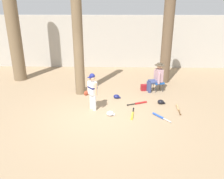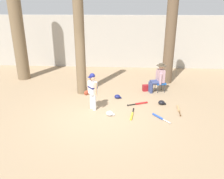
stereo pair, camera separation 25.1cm
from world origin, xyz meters
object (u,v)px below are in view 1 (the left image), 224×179
at_px(bat_red_barrel, 139,103).
at_px(batting_helmet_white, 110,113).
at_px(young_ballplayer, 92,89).
at_px(tree_far_left, 13,23).
at_px(bat_wood_tan, 178,108).
at_px(tree_behind_spectator, 167,44).
at_px(bat_blue_youth, 159,116).
at_px(batting_helmet_black, 161,102).
at_px(tree_near_player, 78,32).
at_px(bat_yellow_trainer, 132,115).
at_px(seated_spectator, 156,77).
at_px(handbag_beside_stool, 145,87).
at_px(folding_stool, 158,83).
at_px(batting_helmet_navy, 117,97).

bearing_deg(bat_red_barrel, batting_helmet_white, -137.45).
relative_size(young_ballplayer, tree_far_left, 0.22).
xyz_separation_m(bat_wood_tan, batting_helmet_white, (-2.35, -0.54, 0.03)).
relative_size(tree_behind_spectator, bat_blue_youth, 6.66).
xyz_separation_m(bat_wood_tan, batting_helmet_black, (-0.52, 0.45, 0.04)).
distance_m(tree_near_player, tree_far_left, 3.63).
bearing_deg(bat_yellow_trainer, batting_helmet_black, 42.35).
distance_m(seated_spectator, batting_helmet_black, 1.40).
height_order(bat_yellow_trainer, bat_blue_youth, same).
height_order(seated_spectator, batting_helmet_black, seated_spectator).
xyz_separation_m(tree_behind_spectator, bat_wood_tan, (-0.05, -3.01, -1.74)).
bearing_deg(batting_helmet_black, handbag_beside_stool, 107.89).
bearing_deg(tree_far_left, bat_yellow_trainer, -35.43).
height_order(tree_near_player, folding_stool, tree_near_player).
bearing_deg(folding_stool, seated_spectator, -166.13).
height_order(young_ballplayer, bat_yellow_trainer, young_ballplayer).
bearing_deg(bat_red_barrel, bat_wood_tan, -17.53).
bearing_deg(tree_far_left, tree_behind_spectator, -1.15).
bearing_deg(folding_stool, tree_far_left, 167.69).
height_order(seated_spectator, batting_helmet_navy, seated_spectator).
xyz_separation_m(handbag_beside_stool, batting_helmet_navy, (-1.19, -0.89, -0.06)).
relative_size(tree_behind_spectator, bat_yellow_trainer, 5.25).
height_order(bat_wood_tan, batting_helmet_black, batting_helmet_black).
distance_m(young_ballplayer, handbag_beside_stool, 2.84).
bearing_deg(young_ballplayer, bat_yellow_trainer, -18.49).
bearing_deg(tree_behind_spectator, folding_stool, -110.69).
bearing_deg(bat_yellow_trainer, batting_helmet_white, 178.82).
bearing_deg(handbag_beside_stool, bat_wood_tan, -62.00).
height_order(seated_spectator, tree_far_left, tree_far_left).
bearing_deg(batting_helmet_black, tree_far_left, 156.81).
relative_size(seated_spectator, bat_wood_tan, 1.52).
xyz_separation_m(handbag_beside_stool, bat_red_barrel, (-0.35, -1.40, -0.10)).
bearing_deg(bat_red_barrel, tree_far_left, 153.64).
bearing_deg(folding_stool, tree_behind_spectator, 69.31).
distance_m(bat_yellow_trainer, batting_helmet_black, 1.49).
relative_size(young_ballplayer, bat_wood_tan, 1.65).
bearing_deg(bat_yellow_trainer, bat_red_barrel, 72.21).
bearing_deg(tree_far_left, batting_helmet_black, -23.19).
distance_m(handbag_beside_stool, bat_red_barrel, 1.44).
relative_size(folding_stool, batting_helmet_navy, 1.77).
bearing_deg(bat_blue_youth, folding_stool, 82.36).
relative_size(handbag_beside_stool, tree_far_left, 0.06).
relative_size(tree_near_player, handbag_beside_stool, 16.15).
relative_size(tree_behind_spectator, young_ballplayer, 3.27).
relative_size(tree_near_player, tree_far_left, 0.91).
relative_size(tree_near_player, bat_blue_youth, 8.57).
distance_m(batting_helmet_white, batting_helmet_navy, 1.48).
xyz_separation_m(batting_helmet_white, batting_helmet_navy, (0.19, 1.47, -0.00)).
distance_m(folding_stool, bat_wood_tan, 1.83).
bearing_deg(bat_wood_tan, bat_blue_youth, -139.57).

